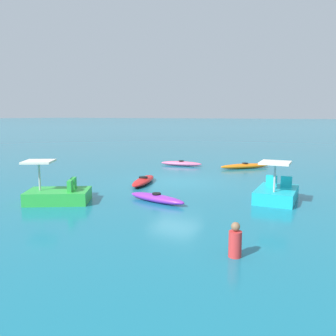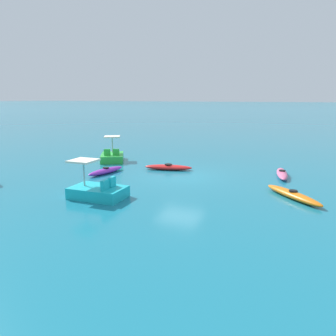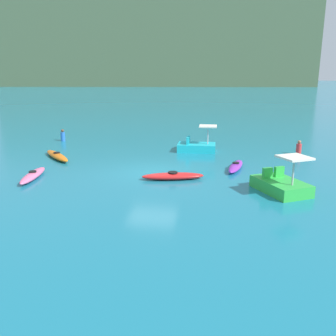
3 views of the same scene
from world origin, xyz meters
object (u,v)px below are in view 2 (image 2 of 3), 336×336
(pedal_boat_cyan, at_px, (98,191))
(kayak_orange, at_px, (293,195))
(pedal_boat_green, at_px, (112,156))
(kayak_red, at_px, (168,167))
(kayak_pink, at_px, (282,174))
(kayak_purple, at_px, (106,171))

(pedal_boat_cyan, bearing_deg, kayak_orange, -157.04)
(pedal_boat_green, bearing_deg, pedal_boat_cyan, 118.68)
(pedal_boat_green, height_order, pedal_boat_cyan, same)
(kayak_red, height_order, kayak_orange, same)
(kayak_pink, distance_m, pedal_boat_cyan, 10.41)
(kayak_orange, distance_m, pedal_boat_cyan, 8.67)
(kayak_purple, relative_size, pedal_boat_green, 0.97)
(kayak_orange, bearing_deg, pedal_boat_green, -19.47)
(kayak_pink, xyz_separation_m, pedal_boat_green, (11.36, -0.14, 0.17))
(kayak_pink, distance_m, kayak_orange, 4.25)
(kayak_purple, distance_m, pedal_boat_green, 3.93)
(kayak_pink, relative_size, kayak_red, 0.97)
(kayak_red, distance_m, kayak_orange, 8.09)
(kayak_pink, height_order, kayak_orange, same)
(kayak_pink, bearing_deg, kayak_orange, 101.25)
(kayak_red, distance_m, kayak_purple, 3.81)
(pedal_boat_green, bearing_deg, kayak_red, 167.12)
(kayak_red, xyz_separation_m, pedal_boat_green, (4.77, -1.09, 0.17))
(kayak_red, bearing_deg, kayak_pink, -171.78)
(kayak_purple, xyz_separation_m, pedal_boat_green, (1.81, -3.48, 0.17))
(kayak_pink, height_order, kayak_red, same)
(kayak_orange, distance_m, pedal_boat_green, 12.93)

